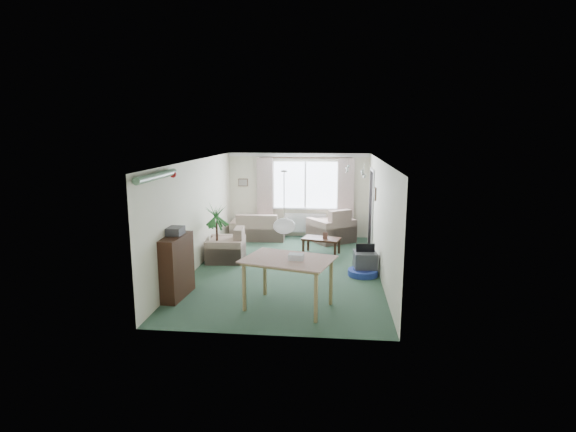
# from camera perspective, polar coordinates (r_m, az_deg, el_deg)

# --- Properties ---
(ground) EXTENTS (6.50, 6.50, 0.00)m
(ground) POSITION_cam_1_polar(r_m,az_deg,el_deg) (9.98, -0.18, -6.82)
(ground) COLOR #2C4937
(window) EXTENTS (1.80, 0.03, 1.30)m
(window) POSITION_cam_1_polar(r_m,az_deg,el_deg) (12.81, 2.22, 3.97)
(window) COLOR white
(curtain_rod) EXTENTS (2.60, 0.03, 0.03)m
(curtain_rod) POSITION_cam_1_polar(r_m,az_deg,el_deg) (12.66, 2.22, 7.39)
(curtain_rod) COLOR black
(curtain_left) EXTENTS (0.45, 0.08, 2.00)m
(curtain_left) POSITION_cam_1_polar(r_m,az_deg,el_deg) (12.86, -2.94, 2.96)
(curtain_left) COLOR beige
(curtain_right) EXTENTS (0.45, 0.08, 2.00)m
(curtain_right) POSITION_cam_1_polar(r_m,az_deg,el_deg) (12.72, 7.37, 2.79)
(curtain_right) COLOR beige
(radiator) EXTENTS (1.20, 0.10, 0.55)m
(radiator) POSITION_cam_1_polar(r_m,az_deg,el_deg) (12.95, 2.18, -0.89)
(radiator) COLOR white
(doorway) EXTENTS (0.03, 0.95, 2.00)m
(doorway) POSITION_cam_1_polar(r_m,az_deg,el_deg) (11.88, 10.51, 0.82)
(doorway) COLOR black
(pendant_lamp) EXTENTS (0.36, 0.36, 0.36)m
(pendant_lamp) POSITION_cam_1_polar(r_m,az_deg,el_deg) (7.37, -0.50, -1.28)
(pendant_lamp) COLOR white
(tinsel_garland) EXTENTS (1.60, 1.60, 0.12)m
(tinsel_garland) POSITION_cam_1_polar(r_m,az_deg,el_deg) (7.77, -16.31, 4.89)
(tinsel_garland) COLOR #196626
(bauble_cluster_a) EXTENTS (0.20, 0.20, 0.20)m
(bauble_cluster_a) POSITION_cam_1_polar(r_m,az_deg,el_deg) (10.40, 7.53, 6.28)
(bauble_cluster_a) COLOR silver
(bauble_cluster_b) EXTENTS (0.20, 0.20, 0.20)m
(bauble_cluster_b) POSITION_cam_1_polar(r_m,az_deg,el_deg) (9.22, 9.61, 5.66)
(bauble_cluster_b) COLOR silver
(wall_picture_back) EXTENTS (0.28, 0.03, 0.22)m
(wall_picture_back) POSITION_cam_1_polar(r_m,az_deg,el_deg) (13.04, -5.72, 4.26)
(wall_picture_back) COLOR brown
(wall_picture_right) EXTENTS (0.03, 0.24, 0.30)m
(wall_picture_right) POSITION_cam_1_polar(r_m,az_deg,el_deg) (10.81, 11.00, 2.77)
(wall_picture_right) COLOR brown
(sofa) EXTENTS (1.53, 0.85, 0.75)m
(sofa) POSITION_cam_1_polar(r_m,az_deg,el_deg) (12.67, -3.83, -1.29)
(sofa) COLOR #B8AD8B
(sofa) RESTS_ON ground
(armchair_corner) EXTENTS (1.42, 1.41, 0.93)m
(armchair_corner) POSITION_cam_1_polar(r_m,az_deg,el_deg) (12.45, 5.50, -1.10)
(armchair_corner) COLOR #C3BA93
(armchair_corner) RESTS_ON ground
(armchair_left) EXTENTS (0.89, 0.93, 0.79)m
(armchair_left) POSITION_cam_1_polar(r_m,az_deg,el_deg) (10.67, -7.90, -3.56)
(armchair_left) COLOR beige
(armchair_left) RESTS_ON ground
(coffee_table) EXTENTS (1.01, 0.71, 0.41)m
(coffee_table) POSITION_cam_1_polar(r_m,az_deg,el_deg) (11.19, 4.25, -3.81)
(coffee_table) COLOR black
(coffee_table) RESTS_ON ground
(photo_frame) EXTENTS (0.12, 0.03, 0.16)m
(photo_frame) POSITION_cam_1_polar(r_m,az_deg,el_deg) (11.07, 4.74, -2.47)
(photo_frame) COLOR brown
(photo_frame) RESTS_ON coffee_table
(bookshelf) EXTENTS (0.39, 0.96, 1.15)m
(bookshelf) POSITION_cam_1_polar(r_m,az_deg,el_deg) (8.51, -14.00, -6.25)
(bookshelf) COLOR black
(bookshelf) RESTS_ON ground
(hifi_box) EXTENTS (0.29, 0.35, 0.14)m
(hifi_box) POSITION_cam_1_polar(r_m,az_deg,el_deg) (8.45, -14.18, -1.84)
(hifi_box) COLOR #313135
(hifi_box) RESTS_ON bookshelf
(houseplant) EXTENTS (0.60, 0.60, 1.37)m
(houseplant) POSITION_cam_1_polar(r_m,az_deg,el_deg) (10.44, -9.02, -2.28)
(houseplant) COLOR #215C1F
(houseplant) RESTS_ON ground
(dining_table) EXTENTS (1.58, 1.27, 0.86)m
(dining_table) POSITION_cam_1_polar(r_m,az_deg,el_deg) (7.80, 0.04, -8.61)
(dining_table) COLOR tan
(dining_table) RESTS_ON ground
(gift_box) EXTENTS (0.26, 0.20, 0.12)m
(gift_box) POSITION_cam_1_polar(r_m,az_deg,el_deg) (7.59, 1.05, -5.28)
(gift_box) COLOR silver
(gift_box) RESTS_ON dining_table
(tv_cube) EXTENTS (0.51, 0.55, 0.47)m
(tv_cube) POSITION_cam_1_polar(r_m,az_deg,el_deg) (9.83, 9.74, -5.83)
(tv_cube) COLOR #36373B
(tv_cube) RESTS_ON ground
(pet_bed) EXTENTS (0.66, 0.66, 0.13)m
(pet_bed) POSITION_cam_1_polar(r_m,az_deg,el_deg) (9.71, 9.48, -7.09)
(pet_bed) COLOR navy
(pet_bed) RESTS_ON ground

